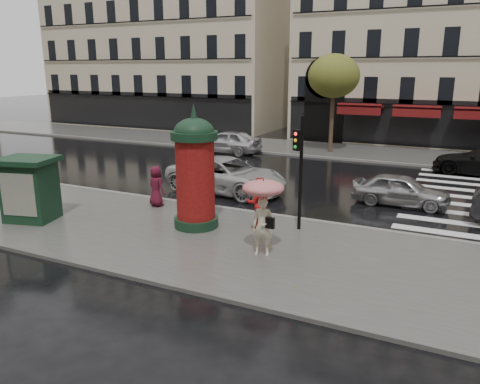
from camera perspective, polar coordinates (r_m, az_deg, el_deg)
The scene contains 17 objects.
ground at distance 15.83m, azimuth 0.56°, elevation -6.18°, with size 160.00×160.00×0.00m, color black.
near_sidewalk at distance 15.39m, azimuth -0.24°, elevation -6.58°, with size 90.00×7.00×0.12m, color #474744.
far_sidewalk at distance 33.45m, azimuth 14.69°, elevation 4.67°, with size 90.00×6.00×0.12m, color #474744.
near_kerb at distance 18.41m, azimuth 4.57°, elevation -2.95°, with size 90.00×0.25×0.14m, color slate.
far_kerb at distance 30.55m, azimuth 13.55°, elevation 3.84°, with size 90.00×0.25×0.14m, color slate.
zebra_crossing at distance 23.65m, azimuth 24.33°, elevation -0.39°, with size 3.60×11.75×0.01m, color silver.
bldg_far_left at distance 52.09m, azimuth -7.72°, elevation 20.91°, with size 24.00×14.00×22.90m.
tree_far_left at distance 32.45m, azimuth 11.37°, elevation 13.65°, with size 3.40×3.40×6.64m.
woman_umbrella at distance 14.03m, azimuth 2.84°, elevation -1.58°, with size 1.26×1.26×2.42m.
woman_red at distance 16.71m, azimuth 2.25°, elevation -1.30°, with size 0.89×0.70×1.84m, color #B51617.
man_burgundy at distance 19.64m, azimuth -10.20°, elevation 0.71°, with size 0.82×0.54×1.69m, color #521023.
morris_column at distance 16.58m, azimuth -5.50°, elevation 2.79°, with size 1.64×1.64×4.42m.
traffic_light at distance 16.21m, azimuth 7.27°, elevation 3.61°, with size 0.30×0.40×4.02m.
newsstand at distance 19.13m, azimuth -24.24°, elevation 0.43°, with size 2.34×2.12×2.39m.
car_silver at distance 21.01m, azimuth 19.01°, elevation 0.25°, with size 1.61×4.00×1.36m, color #9E9EA2.
car_white at distance 22.04m, azimuth -1.65°, elevation 2.07°, with size 2.69×5.84×1.62m, color #BCBCBC.
car_far_silver at distance 32.34m, azimuth -1.57°, elevation 6.16°, with size 1.91×4.75×1.62m, color silver.
Camera 1 is at (6.31, -13.36, 5.68)m, focal length 35.00 mm.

